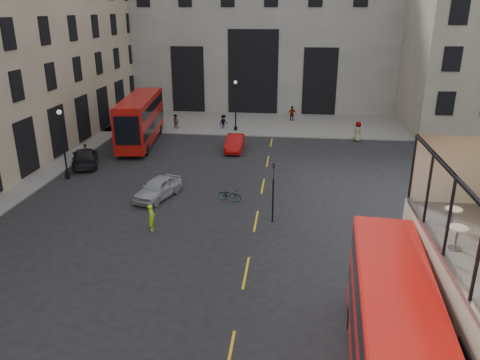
# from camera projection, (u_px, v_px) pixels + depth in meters

# --- Properties ---
(host_frontage) EXTENTS (3.00, 11.00, 4.50)m
(host_frontage) POSITION_uv_depth(u_px,v_px,m) (478.00, 324.00, 15.81)
(host_frontage) COLOR #C3B092
(host_frontage) RESTS_ON ground
(gateway) EXTENTS (35.00, 10.60, 18.00)m
(gateway) POSITION_uv_depth(u_px,v_px,m) (257.00, 32.00, 59.32)
(gateway) COLOR #A29E97
(gateway) RESTS_ON ground
(pavement_far) EXTENTS (40.00, 12.00, 0.12)m
(pavement_far) POSITION_uv_depth(u_px,v_px,m) (240.00, 122.00, 53.33)
(pavement_far) COLOR slate
(pavement_far) RESTS_ON ground
(traffic_light_near) EXTENTS (0.16, 0.20, 3.80)m
(traffic_light_near) POSITION_uv_depth(u_px,v_px,m) (273.00, 185.00, 27.74)
(traffic_light_near) COLOR black
(traffic_light_near) RESTS_ON ground
(traffic_light_far) EXTENTS (0.16, 0.20, 3.80)m
(traffic_light_far) POSITION_uv_depth(u_px,v_px,m) (133.00, 119.00, 44.16)
(traffic_light_far) COLOR black
(traffic_light_far) RESTS_ON ground
(street_lamp_a) EXTENTS (0.36, 0.36, 5.33)m
(street_lamp_a) POSITION_uv_depth(u_px,v_px,m) (64.00, 148.00, 35.07)
(street_lamp_a) COLOR black
(street_lamp_a) RESTS_ON ground
(street_lamp_b) EXTENTS (0.36, 0.36, 5.33)m
(street_lamp_b) POSITION_uv_depth(u_px,v_px,m) (236.00, 109.00, 48.80)
(street_lamp_b) COLOR black
(street_lamp_b) RESTS_ON ground
(bus_near) EXTENTS (3.15, 10.67, 4.20)m
(bus_near) POSITION_uv_depth(u_px,v_px,m) (393.00, 336.00, 15.03)
(bus_near) COLOR red
(bus_near) RESTS_ON ground
(bus_far) EXTENTS (3.87, 11.49, 4.50)m
(bus_far) POSITION_uv_depth(u_px,v_px,m) (140.00, 118.00, 44.36)
(bus_far) COLOR #A2100B
(bus_far) RESTS_ON ground
(car_a) EXTENTS (2.90, 4.53, 1.44)m
(car_a) POSITION_uv_depth(u_px,v_px,m) (158.00, 188.00, 31.96)
(car_a) COLOR #9A9DA2
(car_a) RESTS_ON ground
(car_b) EXTENTS (1.56, 4.30, 1.41)m
(car_b) POSITION_uv_depth(u_px,v_px,m) (235.00, 143.00, 42.70)
(car_b) COLOR #B40B0B
(car_b) RESTS_ON ground
(car_c) EXTENTS (3.69, 5.25, 1.41)m
(car_c) POSITION_uv_depth(u_px,v_px,m) (85.00, 157.00, 38.69)
(car_c) COLOR black
(car_c) RESTS_ON ground
(bicycle) EXTENTS (1.71, 0.95, 0.85)m
(bicycle) POSITION_uv_depth(u_px,v_px,m) (230.00, 195.00, 31.58)
(bicycle) COLOR gray
(bicycle) RESTS_ON ground
(cyclist) EXTENTS (0.47, 0.63, 1.60)m
(cyclist) POSITION_uv_depth(u_px,v_px,m) (152.00, 217.00, 27.29)
(cyclist) COLOR #B6E818
(cyclist) RESTS_ON ground
(pedestrian_a) EXTENTS (0.95, 0.82, 1.68)m
(pedestrian_a) POSITION_uv_depth(u_px,v_px,m) (176.00, 122.00, 49.89)
(pedestrian_a) COLOR gray
(pedestrian_a) RESTS_ON ground
(pedestrian_b) EXTENTS (1.14, 1.14, 1.58)m
(pedestrian_b) POSITION_uv_depth(u_px,v_px,m) (223.00, 122.00, 50.12)
(pedestrian_b) COLOR gray
(pedestrian_b) RESTS_ON ground
(pedestrian_c) EXTENTS (1.11, 0.58, 1.81)m
(pedestrian_c) POSITION_uv_depth(u_px,v_px,m) (292.00, 114.00, 53.47)
(pedestrian_c) COLOR gray
(pedestrian_c) RESTS_ON ground
(pedestrian_d) EXTENTS (1.10, 1.14, 1.97)m
(pedestrian_d) POSITION_uv_depth(u_px,v_px,m) (358.00, 131.00, 45.60)
(pedestrian_d) COLOR gray
(pedestrian_d) RESTS_ON ground
(pedestrian_e) EXTENTS (0.55, 0.68, 1.63)m
(pedestrian_e) POSITION_uv_depth(u_px,v_px,m) (85.00, 153.00, 39.24)
(pedestrian_e) COLOR gray
(pedestrian_e) RESTS_ON ground
(cafe_table_mid) EXTENTS (0.64, 0.64, 0.81)m
(cafe_table_mid) POSITION_uv_depth(u_px,v_px,m) (457.00, 234.00, 15.70)
(cafe_table_mid) COLOR beige
(cafe_table_mid) RESTS_ON cafe_floor
(cafe_table_far) EXTENTS (0.61, 0.61, 0.76)m
(cafe_table_far) POSITION_uv_depth(u_px,v_px,m) (453.00, 215.00, 17.25)
(cafe_table_far) COLOR silver
(cafe_table_far) RESTS_ON cafe_floor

